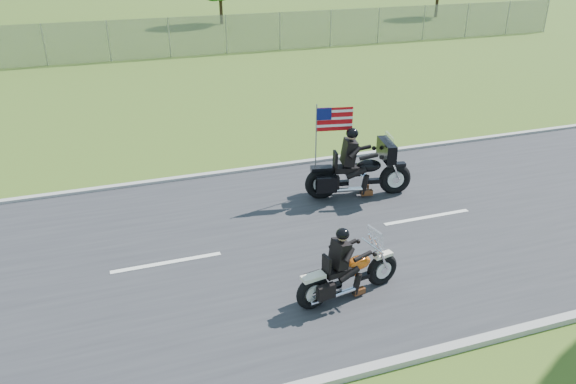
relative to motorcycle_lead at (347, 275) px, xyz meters
name	(u,v)px	position (x,y,z in m)	size (l,w,h in m)	color
ground	(262,248)	(-0.96, 2.16, -0.47)	(420.00, 420.00, 0.00)	#385119
road	(262,247)	(-0.96, 2.16, -0.45)	(120.00, 8.00, 0.04)	#28282B
curb_north	(220,174)	(-0.96, 6.21, -0.42)	(120.00, 0.18, 0.12)	#9E9B93
curb_south	(339,377)	(-0.96, -1.89, -0.42)	(120.00, 0.18, 0.12)	#9E9B93
fence	(44,45)	(-5.96, 22.16, 0.53)	(60.00, 0.03, 2.00)	gray
motorcycle_lead	(347,275)	(0.00, 0.00, 0.00)	(2.17, 0.77, 1.47)	black
motorcycle_follow	(358,174)	(2.03, 3.80, 0.15)	(2.71, 1.08, 2.27)	black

